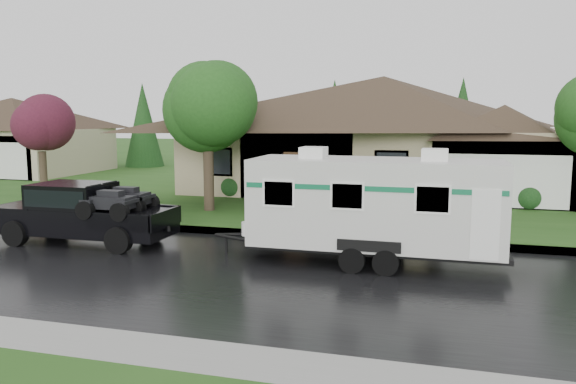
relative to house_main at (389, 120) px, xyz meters
name	(u,v)px	position (x,y,z in m)	size (l,w,h in m)	color
ground	(255,253)	(-2.29, -13.84, -3.59)	(140.00, 140.00, 0.00)	#254F18
road	(229,272)	(-2.29, -15.84, -3.59)	(140.00, 8.00, 0.01)	black
curb	(278,235)	(-2.29, -11.59, -3.52)	(140.00, 0.50, 0.15)	gray
lawn	(346,186)	(-2.29, 1.16, -3.52)	(140.00, 26.00, 0.15)	#254F18
house_main	(389,120)	(0.00, 0.00, 0.00)	(19.44, 10.80, 6.90)	tan
house_far	(15,129)	(-24.07, 2.02, -0.62)	(10.80, 8.64, 5.80)	tan
tree_left_green	(207,106)	(-6.08, -8.29, 0.60)	(3.52, 3.52, 5.82)	#382B1E
tree_red	(41,127)	(-15.51, -6.02, -0.28)	(2.76, 2.76, 4.56)	#382B1E
shrub_row	(370,190)	(-0.29, -4.54, -2.94)	(13.60, 1.00, 1.00)	#143814
pickup_truck	(81,211)	(-7.77, -13.98, -2.62)	(5.44, 2.07, 1.81)	black
travel_trailer	(375,203)	(1.03, -13.98, -2.00)	(6.71, 2.36, 3.01)	silver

